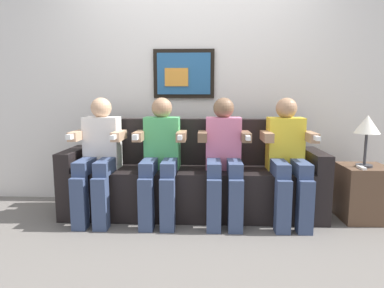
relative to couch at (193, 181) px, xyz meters
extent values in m
plane|color=#66605B|center=(0.00, -0.33, -0.31)|extent=(6.26, 6.26, 0.00)
cube|color=silver|center=(0.00, 0.44, 0.99)|extent=(4.82, 0.05, 2.60)
cube|color=black|center=(-0.11, 0.40, 1.04)|extent=(0.63, 0.03, 0.50)
cube|color=#26598C|center=(-0.11, 0.38, 1.04)|extent=(0.55, 0.02, 0.42)
cube|color=orange|center=(-0.18, 0.37, 1.00)|extent=(0.24, 0.02, 0.18)
cube|color=black|center=(0.00, -0.04, -0.09)|extent=(2.14, 0.58, 0.45)
cube|color=black|center=(0.00, 0.18, 0.36)|extent=(2.14, 0.14, 0.45)
cube|color=black|center=(-1.14, -0.04, 0.00)|extent=(0.14, 0.58, 0.62)
cube|color=black|center=(1.14, -0.04, 0.00)|extent=(0.14, 0.58, 0.62)
cube|color=white|center=(-0.85, -0.05, 0.38)|extent=(0.32, 0.20, 0.48)
sphere|color=tan|center=(-0.85, -0.05, 0.70)|extent=(0.19, 0.19, 0.19)
cube|color=#38476B|center=(-0.94, -0.25, 0.20)|extent=(0.12, 0.40, 0.12)
cube|color=#38476B|center=(-0.76, -0.25, 0.20)|extent=(0.12, 0.40, 0.12)
cube|color=#38476B|center=(-0.94, -0.45, -0.09)|extent=(0.12, 0.12, 0.45)
cube|color=#38476B|center=(-0.76, -0.45, -0.09)|extent=(0.12, 0.12, 0.45)
cube|color=tan|center=(-1.04, -0.17, 0.46)|extent=(0.08, 0.28, 0.08)
cube|color=tan|center=(-0.66, -0.17, 0.46)|extent=(0.08, 0.28, 0.08)
cube|color=white|center=(-0.66, -0.33, 0.47)|extent=(0.04, 0.13, 0.04)
cube|color=white|center=(-1.04, -0.33, 0.47)|extent=(0.04, 0.10, 0.04)
cube|color=#4CB266|center=(-0.28, -0.05, 0.38)|extent=(0.32, 0.20, 0.48)
sphere|color=#9E7556|center=(-0.28, -0.05, 0.70)|extent=(0.19, 0.19, 0.19)
cube|color=#38476B|center=(-0.37, -0.25, 0.20)|extent=(0.12, 0.40, 0.12)
cube|color=#38476B|center=(-0.19, -0.25, 0.20)|extent=(0.12, 0.40, 0.12)
cube|color=#38476B|center=(-0.37, -0.45, -0.09)|extent=(0.12, 0.12, 0.45)
cube|color=#38476B|center=(-0.19, -0.45, -0.09)|extent=(0.12, 0.12, 0.45)
cube|color=#9E7556|center=(-0.47, -0.17, 0.46)|extent=(0.08, 0.28, 0.08)
cube|color=#9E7556|center=(-0.09, -0.17, 0.46)|extent=(0.08, 0.28, 0.08)
cube|color=white|center=(-0.09, -0.33, 0.47)|extent=(0.04, 0.13, 0.04)
cube|color=white|center=(-0.47, -0.33, 0.47)|extent=(0.04, 0.10, 0.04)
cube|color=pink|center=(0.28, -0.05, 0.38)|extent=(0.32, 0.20, 0.48)
sphere|color=brown|center=(0.28, -0.05, 0.70)|extent=(0.19, 0.19, 0.19)
cube|color=#38476B|center=(0.19, -0.25, 0.20)|extent=(0.12, 0.40, 0.12)
cube|color=#38476B|center=(0.37, -0.25, 0.20)|extent=(0.12, 0.40, 0.12)
cube|color=#38476B|center=(0.19, -0.45, -0.09)|extent=(0.12, 0.12, 0.45)
cube|color=#38476B|center=(0.37, -0.45, -0.09)|extent=(0.12, 0.12, 0.45)
cube|color=brown|center=(0.09, -0.17, 0.46)|extent=(0.08, 0.28, 0.08)
cube|color=brown|center=(0.47, -0.17, 0.46)|extent=(0.08, 0.28, 0.08)
cube|color=white|center=(0.47, -0.33, 0.47)|extent=(0.04, 0.13, 0.04)
cube|color=yellow|center=(0.85, -0.05, 0.38)|extent=(0.32, 0.20, 0.48)
sphere|color=#9E7556|center=(0.85, -0.05, 0.70)|extent=(0.19, 0.19, 0.19)
cube|color=#38476B|center=(0.76, -0.25, 0.20)|extent=(0.12, 0.40, 0.12)
cube|color=#38476B|center=(0.94, -0.25, 0.20)|extent=(0.12, 0.40, 0.12)
cube|color=#38476B|center=(0.76, -0.45, -0.09)|extent=(0.12, 0.12, 0.45)
cube|color=#38476B|center=(0.94, -0.45, -0.09)|extent=(0.12, 0.12, 0.45)
cube|color=#9E7556|center=(0.66, -0.17, 0.46)|extent=(0.08, 0.28, 0.08)
cube|color=#9E7556|center=(1.04, -0.17, 0.46)|extent=(0.08, 0.28, 0.08)
cube|color=white|center=(1.04, -0.33, 0.47)|extent=(0.04, 0.13, 0.04)
cube|color=brown|center=(1.56, -0.11, -0.06)|extent=(0.40, 0.40, 0.50)
cylinder|color=#333338|center=(1.54, -0.14, 0.20)|extent=(0.14, 0.14, 0.02)
cylinder|color=#333338|center=(1.54, -0.14, 0.35)|extent=(0.02, 0.02, 0.28)
cone|color=silver|center=(1.54, -0.14, 0.57)|extent=(0.22, 0.22, 0.16)
cube|color=white|center=(1.48, -0.23, 0.20)|extent=(0.04, 0.13, 0.02)
camera|label=1|loc=(0.13, -3.12, 0.83)|focal=31.21mm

